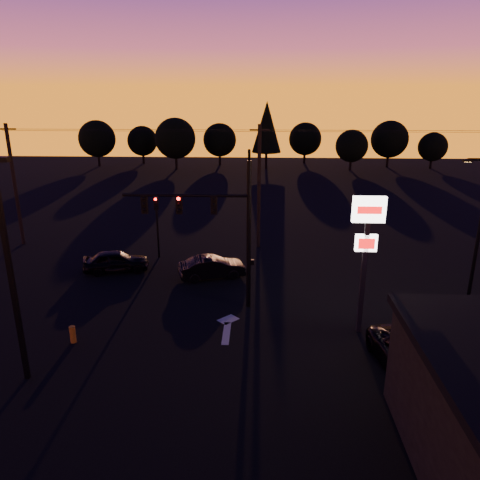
# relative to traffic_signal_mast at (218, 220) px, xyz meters

# --- Properties ---
(ground) EXTENTS (120.00, 120.00, 0.00)m
(ground) POSITION_rel_traffic_signal_mast_xyz_m (0.10, -3.99, -4.94)
(ground) COLOR black
(ground) RESTS_ON ground
(lane_arrow) EXTENTS (1.20, 3.10, 0.01)m
(lane_arrow) POSITION_rel_traffic_signal_mast_xyz_m (0.60, -2.33, -4.93)
(lane_arrow) COLOR beige
(lane_arrow) RESTS_ON ground
(traffic_signal_mast) EXTENTS (6.79, 0.52, 8.58)m
(traffic_signal_mast) POSITION_rel_traffic_signal_mast_xyz_m (0.00, 0.00, 0.00)
(traffic_signal_mast) COLOR black
(traffic_signal_mast) RESTS_ON ground
(secondary_signal) EXTENTS (0.30, 0.31, 4.35)m
(secondary_signal) POSITION_rel_traffic_signal_mast_xyz_m (-4.90, 7.49, -2.07)
(secondary_signal) COLOR black
(secondary_signal) RESTS_ON ground
(parking_lot_light) EXTENTS (1.25, 0.30, 9.14)m
(parking_lot_light) POSITION_rel_traffic_signal_mast_xyz_m (-7.40, -6.99, 0.33)
(parking_lot_light) COLOR black
(parking_lot_light) RESTS_ON ground
(pylon_sign) EXTENTS (1.50, 0.28, 6.80)m
(pylon_sign) POSITION_rel_traffic_signal_mast_xyz_m (7.10, -2.49, -0.02)
(pylon_sign) COLOR black
(pylon_sign) RESTS_ON ground
(streetlight) EXTENTS (1.55, 0.35, 8.00)m
(streetlight) POSITION_rel_traffic_signal_mast_xyz_m (14.01, 1.51, -0.52)
(streetlight) COLOR black
(streetlight) RESTS_ON ground
(utility_pole_0) EXTENTS (1.40, 0.26, 9.00)m
(utility_pole_0) POSITION_rel_traffic_signal_mast_xyz_m (-15.90, 10.01, -0.34)
(utility_pole_0) COLOR black
(utility_pole_0) RESTS_ON ground
(utility_pole_1) EXTENTS (1.40, 0.26, 9.00)m
(utility_pole_1) POSITION_rel_traffic_signal_mast_xyz_m (2.10, 10.01, -0.34)
(utility_pole_1) COLOR black
(utility_pole_1) RESTS_ON ground
(power_wires) EXTENTS (36.00, 1.22, 0.07)m
(power_wires) POSITION_rel_traffic_signal_mast_xyz_m (2.10, 10.01, 3.63)
(power_wires) COLOR black
(power_wires) RESTS_ON ground
(bollard) EXTENTS (0.28, 0.28, 0.83)m
(bollard) POSITION_rel_traffic_signal_mast_xyz_m (-6.57, -4.12, -4.52)
(bollard) COLOR #C37414
(bollard) RESTS_ON ground
(tree_0) EXTENTS (5.36, 5.36, 6.74)m
(tree_0) POSITION_rel_traffic_signal_mast_xyz_m (-21.90, 46.01, -0.88)
(tree_0) COLOR black
(tree_0) RESTS_ON ground
(tree_1) EXTENTS (4.54, 4.54, 5.71)m
(tree_1) POSITION_rel_traffic_signal_mast_xyz_m (-15.90, 49.01, -1.50)
(tree_1) COLOR black
(tree_1) RESTS_ON ground
(tree_2) EXTENTS (5.77, 5.78, 7.26)m
(tree_2) POSITION_rel_traffic_signal_mast_xyz_m (-9.90, 44.01, -0.57)
(tree_2) COLOR black
(tree_2) RESTS_ON ground
(tree_3) EXTENTS (4.95, 4.95, 6.22)m
(tree_3) POSITION_rel_traffic_signal_mast_xyz_m (-3.90, 48.01, -1.19)
(tree_3) COLOR black
(tree_3) RESTS_ON ground
(tree_4) EXTENTS (4.18, 4.18, 9.50)m
(tree_4) POSITION_rel_traffic_signal_mast_xyz_m (3.10, 45.01, 0.99)
(tree_4) COLOR black
(tree_4) RESTS_ON ground
(tree_5) EXTENTS (4.95, 4.95, 6.22)m
(tree_5) POSITION_rel_traffic_signal_mast_xyz_m (9.10, 50.01, -1.19)
(tree_5) COLOR black
(tree_5) RESTS_ON ground
(tree_6) EXTENTS (4.54, 4.54, 5.71)m
(tree_6) POSITION_rel_traffic_signal_mast_xyz_m (15.10, 44.01, -1.50)
(tree_6) COLOR black
(tree_6) RESTS_ON ground
(tree_7) EXTENTS (5.36, 5.36, 6.74)m
(tree_7) POSITION_rel_traffic_signal_mast_xyz_m (21.10, 47.01, -0.88)
(tree_7) COLOR black
(tree_7) RESTS_ON ground
(tree_8) EXTENTS (4.12, 4.12, 5.19)m
(tree_8) POSITION_rel_traffic_signal_mast_xyz_m (27.10, 46.01, -1.82)
(tree_8) COLOR black
(tree_8) RESTS_ON ground
(car_left) EXTENTS (4.42, 2.60, 1.41)m
(car_left) POSITION_rel_traffic_signal_mast_xyz_m (-7.12, 4.77, -4.23)
(car_left) COLOR black
(car_left) RESTS_ON ground
(car_mid) EXTENTS (4.41, 2.64, 1.37)m
(car_mid) POSITION_rel_traffic_signal_mast_xyz_m (-0.77, 3.98, -4.25)
(car_mid) COLOR black
(car_mid) RESTS_ON ground
(suv_parked) EXTENTS (3.04, 5.44, 1.44)m
(suv_parked) POSITION_rel_traffic_signal_mast_xyz_m (8.57, -6.02, -4.22)
(suv_parked) COLOR black
(suv_parked) RESTS_ON ground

